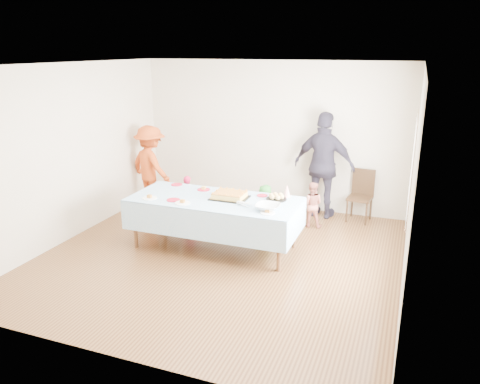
# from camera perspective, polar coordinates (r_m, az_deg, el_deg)

# --- Properties ---
(ground) EXTENTS (5.00, 5.00, 0.00)m
(ground) POSITION_cam_1_polar(r_m,az_deg,el_deg) (6.87, -2.38, -7.83)
(ground) COLOR #472814
(ground) RESTS_ON ground
(room_walls) EXTENTS (5.04, 5.04, 2.72)m
(room_walls) POSITION_cam_1_polar(r_m,az_deg,el_deg) (6.31, -2.10, 6.83)
(room_walls) COLOR #C1B29D
(room_walls) RESTS_ON ground
(party_table) EXTENTS (2.50, 1.10, 0.78)m
(party_table) POSITION_cam_1_polar(r_m,az_deg,el_deg) (6.90, -3.14, -1.24)
(party_table) COLOR #52301C
(party_table) RESTS_ON ground
(birthday_cake) EXTENTS (0.53, 0.41, 0.09)m
(birthday_cake) POSITION_cam_1_polar(r_m,az_deg,el_deg) (6.87, -1.28, -0.44)
(birthday_cake) COLOR black
(birthday_cake) RESTS_ON party_table
(rolls_tray) EXTENTS (0.30, 0.30, 0.09)m
(rolls_tray) POSITION_cam_1_polar(r_m,az_deg,el_deg) (6.84, 4.46, -0.63)
(rolls_tray) COLOR black
(rolls_tray) RESTS_ON party_table
(punch_bowl) EXTENTS (0.34, 0.34, 0.08)m
(punch_bowl) POSITION_cam_1_polar(r_m,az_deg,el_deg) (6.40, 3.41, -1.85)
(punch_bowl) COLOR silver
(punch_bowl) RESTS_ON party_table
(party_hat) EXTENTS (0.11, 0.11, 0.19)m
(party_hat) POSITION_cam_1_polar(r_m,az_deg,el_deg) (6.97, 5.73, 0.17)
(party_hat) COLOR white
(party_hat) RESTS_ON party_table
(fork_pile) EXTENTS (0.24, 0.18, 0.07)m
(fork_pile) POSITION_cam_1_polar(r_m,az_deg,el_deg) (6.54, 0.49, -1.45)
(fork_pile) COLOR white
(fork_pile) RESTS_ON party_table
(plate_red_far_a) EXTENTS (0.18, 0.18, 0.01)m
(plate_red_far_a) POSITION_cam_1_polar(r_m,az_deg,el_deg) (7.63, -7.73, 0.91)
(plate_red_far_a) COLOR red
(plate_red_far_a) RESTS_ON party_table
(plate_red_far_b) EXTENTS (0.20, 0.20, 0.01)m
(plate_red_far_b) POSITION_cam_1_polar(r_m,az_deg,el_deg) (7.31, -4.45, 0.30)
(plate_red_far_b) COLOR red
(plate_red_far_b) RESTS_ON party_table
(plate_red_far_c) EXTENTS (0.16, 0.16, 0.01)m
(plate_red_far_c) POSITION_cam_1_polar(r_m,az_deg,el_deg) (7.18, -1.20, 0.01)
(plate_red_far_c) COLOR red
(plate_red_far_c) RESTS_ON party_table
(plate_red_far_d) EXTENTS (0.16, 0.16, 0.01)m
(plate_red_far_d) POSITION_cam_1_polar(r_m,az_deg,el_deg) (7.01, 2.73, -0.43)
(plate_red_far_d) COLOR red
(plate_red_far_d) RESTS_ON party_table
(plate_red_near) EXTENTS (0.19, 0.19, 0.01)m
(plate_red_near) POSITION_cam_1_polar(r_m,az_deg,el_deg) (6.87, -8.13, -0.96)
(plate_red_near) COLOR red
(plate_red_near) RESTS_ON party_table
(plate_white_left) EXTENTS (0.22, 0.22, 0.01)m
(plate_white_left) POSITION_cam_1_polar(r_m,az_deg,el_deg) (7.01, -10.97, -0.73)
(plate_white_left) COLOR white
(plate_white_left) RESTS_ON party_table
(plate_white_mid) EXTENTS (0.22, 0.22, 0.01)m
(plate_white_mid) POSITION_cam_1_polar(r_m,az_deg,el_deg) (6.71, -7.02, -1.34)
(plate_white_mid) COLOR white
(plate_white_mid) RESTS_ON party_table
(plate_white_right) EXTENTS (0.20, 0.20, 0.01)m
(plate_white_right) POSITION_cam_1_polar(r_m,az_deg,el_deg) (6.29, 3.38, -2.53)
(plate_white_right) COLOR white
(plate_white_right) RESTS_ON party_table
(dining_chair) EXTENTS (0.44, 0.44, 0.90)m
(dining_chair) POSITION_cam_1_polar(r_m,az_deg,el_deg) (8.39, 14.57, -0.04)
(dining_chair) COLOR black
(dining_chair) RESTS_ON ground
(toddler_left) EXTENTS (0.29, 0.20, 0.76)m
(toddler_left) POSITION_cam_1_polar(r_m,az_deg,el_deg) (8.33, -6.38, -0.55)
(toddler_left) COLOR #D21A47
(toddler_left) RESTS_ON ground
(toddler_mid) EXTENTS (0.42, 0.28, 0.85)m
(toddler_mid) POSITION_cam_1_polar(r_m,az_deg,el_deg) (7.45, 3.05, -2.28)
(toddler_mid) COLOR #256F25
(toddler_mid) RESTS_ON ground
(toddler_right) EXTENTS (0.40, 0.33, 0.78)m
(toddler_right) POSITION_cam_1_polar(r_m,az_deg,el_deg) (7.93, 8.73, -1.51)
(toddler_right) COLOR #C66D5C
(toddler_right) RESTS_ON ground
(adult_left) EXTENTS (1.14, 0.91, 1.54)m
(adult_left) POSITION_cam_1_polar(r_m,az_deg,el_deg) (8.92, -10.81, 3.05)
(adult_left) COLOR #B84317
(adult_left) RESTS_ON ground
(adult_right) EXTENTS (1.16, 0.65, 1.87)m
(adult_right) POSITION_cam_1_polar(r_m,az_deg,el_deg) (8.29, 10.20, 3.18)
(adult_right) COLOR #2B2736
(adult_right) RESTS_ON ground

